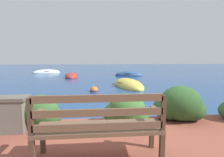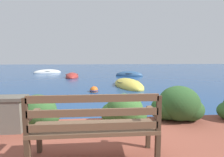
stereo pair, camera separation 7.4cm
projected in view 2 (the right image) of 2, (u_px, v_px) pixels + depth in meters
The scene contains 10 objects.
ground_plane at pixel (116, 127), 4.03m from camera, with size 80.00×80.00×0.00m.
park_bench at pixel (95, 125), 2.29m from camera, with size 1.68×0.48×0.93m.
hedge_clump_left at pixel (37, 112), 3.50m from camera, with size 0.93×0.67×0.64m.
hedge_clump_centre at pixel (124, 111), 3.58m from camera, with size 0.94×0.68×0.64m.
hedge_clump_right at pixel (178, 105), 3.81m from camera, with size 1.12×0.81×0.76m.
rowboat_nearest at pixel (128, 85), 9.73m from camera, with size 1.79×3.38×0.75m.
rowboat_mid at pixel (72, 77), 14.26m from camera, with size 1.22×2.44×0.67m.
rowboat_far at pixel (129, 75), 15.32m from camera, with size 2.52×1.53×0.76m.
rowboat_outer at pixel (48, 73), 18.24m from camera, with size 2.89×1.87×0.69m.
mooring_buoy at pixel (94, 90), 8.19m from camera, with size 0.42×0.42×0.38m.
Camera 2 is at (-0.42, -3.85, 1.58)m, focal length 28.00 mm.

